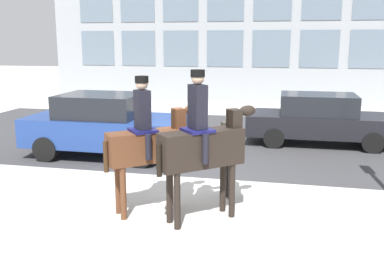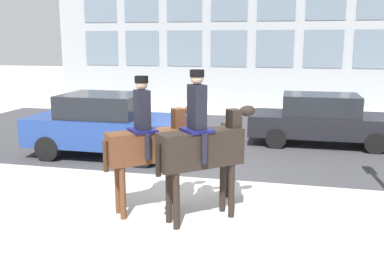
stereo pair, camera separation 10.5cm
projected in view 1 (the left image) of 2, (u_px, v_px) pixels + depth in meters
name	position (u px, v px, depth m)	size (l,w,h in m)	color
ground_plane	(195.00, 185.00, 9.46)	(80.00, 80.00, 0.00)	#B2AFA8
road_surface	(224.00, 138.00, 14.01)	(20.76, 8.50, 0.01)	#38383A
mounted_horse_lead	(149.00, 142.00, 7.77)	(1.60, 1.37, 2.52)	#59331E
mounted_horse_companion	(203.00, 144.00, 7.38)	(1.64, 1.46, 2.66)	black
pedestrian_bystander	(229.00, 149.00, 8.48)	(0.69, 0.81, 1.74)	#332D28
street_car_near_lane	(104.00, 125.00, 11.73)	(4.23, 2.02, 1.71)	navy
street_car_far_lane	(320.00, 119.00, 13.07)	(4.44, 1.86, 1.54)	black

